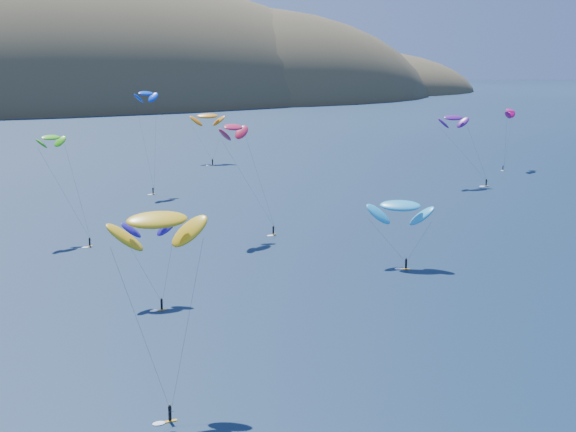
{
  "coord_description": "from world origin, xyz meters",
  "views": [
    {
      "loc": [
        -63.95,
        -39.45,
        36.68
      ],
      "look_at": [
        -5.36,
        80.0,
        9.0
      ],
      "focal_mm": 50.0,
      "sensor_mm": 36.0,
      "label": 1
    }
  ],
  "objects": [
    {
      "name": "kitesurfer_8",
      "position": [
        109.8,
        156.55,
        17.89
      ],
      "size": [
        10.56,
        9.03,
        20.09
      ],
      "rotation": [
        0.0,
        0.0,
        0.64
      ],
      "color": "gold",
      "rests_on": "ground"
    },
    {
      "name": "kitesurfer_6",
      "position": [
        74.22,
        138.88,
        18.28
      ],
      "size": [
        11.42,
        10.51,
        20.91
      ],
      "rotation": [
        0.0,
        0.0,
        -0.04
      ],
      "color": "gold",
      "rests_on": "ground"
    },
    {
      "name": "kitesurfer_11",
      "position": [
        29.24,
        211.07,
        15.17
      ],
      "size": [
        11.89,
        13.75,
        18.22
      ],
      "rotation": [
        0.0,
        0.0,
        -0.35
      ],
      "color": "gold",
      "rests_on": "ground"
    },
    {
      "name": "kitesurfer_5",
      "position": [
        13.38,
        74.07,
        10.21
      ],
      "size": [
        11.65,
        10.72,
        13.26
      ],
      "rotation": [
        0.0,
        0.0,
        -0.67
      ],
      "color": "gold",
      "rests_on": "ground"
    },
    {
      "name": "kitesurfer_2",
      "position": [
        -40.05,
        40.52,
        19.11
      ],
      "size": [
        10.21,
        10.36,
        21.96
      ],
      "rotation": [
        0.0,
        0.0,
        -0.02
      ],
      "color": "gold",
      "rests_on": "ground"
    },
    {
      "name": "kitesurfer_9",
      "position": [
        -3.64,
        108.16,
        21.55
      ],
      "size": [
        11.73,
        9.03,
        23.9
      ],
      "rotation": [
        0.0,
        0.0,
        0.57
      ],
      "color": "gold",
      "rests_on": "ground"
    },
    {
      "name": "kitesurfer_4",
      "position": [
        -4.74,
        165.04,
        25.5
      ],
      "size": [
        8.42,
        9.71,
        27.71
      ],
      "rotation": [
        0.0,
        0.0,
        0.5
      ],
      "color": "gold",
      "rests_on": "ground"
    },
    {
      "name": "kitesurfer_10",
      "position": [
        -31.39,
        73.91,
        11.72
      ],
      "size": [
        7.96,
        9.17,
        13.89
      ],
      "rotation": [
        0.0,
        0.0,
        -0.09
      ],
      "color": "gold",
      "rests_on": "ground"
    },
    {
      "name": "island",
      "position": [
        39.4,
        562.36,
        -10.74
      ],
      "size": [
        730.0,
        300.0,
        210.0
      ],
      "color": "#3D3526",
      "rests_on": "ground"
    },
    {
      "name": "kitesurfer_3",
      "position": [
        -36.75,
        121.43,
        19.75
      ],
      "size": [
        8.33,
        14.92,
        21.64
      ],
      "rotation": [
        0.0,
        0.0,
        0.48
      ],
      "color": "gold",
      "rests_on": "ground"
    }
  ]
}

